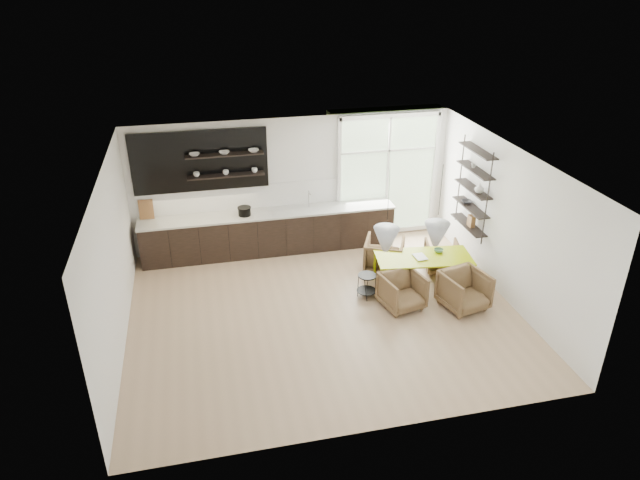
{
  "coord_description": "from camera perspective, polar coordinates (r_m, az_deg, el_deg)",
  "views": [
    {
      "loc": [
        -2.01,
        -8.58,
        5.89
      ],
      "look_at": [
        0.06,
        0.6,
        1.2
      ],
      "focal_mm": 32.0,
      "sensor_mm": 36.0,
      "label": 1
    }
  ],
  "objects": [
    {
      "name": "armchair_back_right",
      "position": [
        12.1,
        12.09,
        -1.61
      ],
      "size": [
        0.8,
        0.82,
        0.62
      ],
      "primitive_type": "imported",
      "rotation": [
        0.0,
        0.0,
        2.91
      ],
      "color": "brown",
      "rests_on": "ground"
    },
    {
      "name": "table_bowl",
      "position": [
        11.46,
        11.78,
        -1.03
      ],
      "size": [
        0.23,
        0.23,
        0.06
      ],
      "primitive_type": "imported",
      "rotation": [
        0.0,
        0.0,
        -0.29
      ],
      "color": "#55875A",
      "rests_on": "dining_table"
    },
    {
      "name": "table_book",
      "position": [
        11.14,
        9.45,
        -1.76
      ],
      "size": [
        0.23,
        0.31,
        0.03
      ],
      "primitive_type": "imported",
      "rotation": [
        0.0,
        0.0,
        0.05
      ],
      "color": "white",
      "rests_on": "dining_table"
    },
    {
      "name": "kitchen_run",
      "position": [
        12.52,
        -5.49,
        1.35
      ],
      "size": [
        5.54,
        0.69,
        2.75
      ],
      "color": "black",
      "rests_on": "ground"
    },
    {
      "name": "armchair_back_left",
      "position": [
        11.85,
        6.43,
        -1.5
      ],
      "size": [
        1.04,
        1.05,
        0.73
      ],
      "primitive_type": "imported",
      "rotation": [
        0.0,
        0.0,
        2.72
      ],
      "color": "brown",
      "rests_on": "ground"
    },
    {
      "name": "armchair_front_right",
      "position": [
        10.9,
        14.23,
        -4.92
      ],
      "size": [
        0.93,
        0.94,
        0.72
      ],
      "primitive_type": "imported",
      "rotation": [
        0.0,
        0.0,
        0.24
      ],
      "color": "brown",
      "rests_on": "ground"
    },
    {
      "name": "dining_table",
      "position": [
        11.26,
        10.3,
        -1.85
      ],
      "size": [
        1.94,
        1.06,
        0.67
      ],
      "rotation": [
        0.0,
        0.0,
        -0.13
      ],
      "color": "#A3B807",
      "rests_on": "ground"
    },
    {
      "name": "room",
      "position": [
        10.95,
        2.07,
        2.62
      ],
      "size": [
        7.02,
        6.01,
        2.91
      ],
      "color": "tan",
      "rests_on": "ground"
    },
    {
      "name": "armchair_front_left",
      "position": [
        10.71,
        8.22,
        -5.08
      ],
      "size": [
        0.86,
        0.87,
        0.67
      ],
      "primitive_type": "imported",
      "rotation": [
        0.0,
        0.0,
        0.22
      ],
      "color": "brown",
      "rests_on": "ground"
    },
    {
      "name": "right_shelving",
      "position": [
        11.92,
        15.08,
        4.7
      ],
      "size": [
        0.26,
        1.22,
        1.9
      ],
      "color": "black",
      "rests_on": "ground"
    },
    {
      "name": "wire_stool",
      "position": [
        10.94,
        4.71,
        -4.28
      ],
      "size": [
        0.38,
        0.38,
        0.48
      ],
      "rotation": [
        0.0,
        0.0,
        -0.42
      ],
      "color": "black",
      "rests_on": "ground"
    }
  ]
}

